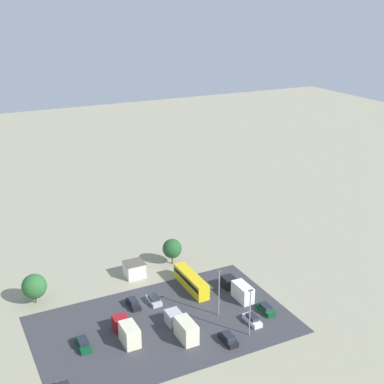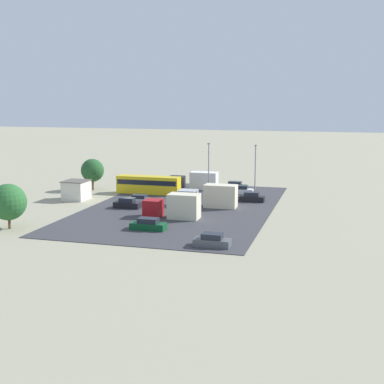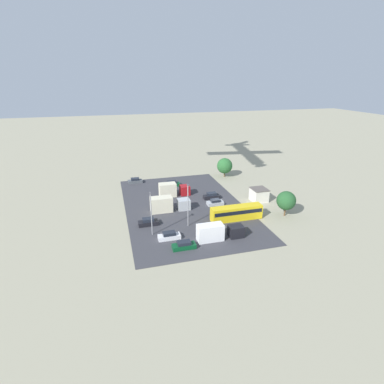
{
  "view_description": "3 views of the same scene",
  "coord_description": "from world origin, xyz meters",
  "px_view_note": "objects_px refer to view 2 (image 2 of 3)",
  "views": [
    {
      "loc": [
        32.62,
        84.89,
        56.07
      ],
      "look_at": [
        1.5,
        22.96,
        30.71
      ],
      "focal_mm": 50.0,
      "sensor_mm": 36.0,
      "label": 1
    },
    {
      "loc": [
        79.05,
        32.42,
        17.18
      ],
      "look_at": [
        5.07,
        11.63,
        3.55
      ],
      "focal_mm": 50.0,
      "sensor_mm": 36.0,
      "label": 2
    },
    {
      "loc": [
        -65.38,
        24.79,
        29.65
      ],
      "look_at": [
        1.62,
        6.06,
        2.91
      ],
      "focal_mm": 28.0,
      "sensor_mm": 36.0,
      "label": 3
    }
  ],
  "objects_px": {
    "parked_car_1": "(140,200)",
    "parked_car_2": "(148,225)",
    "shed_building": "(76,190)",
    "parked_truck_2": "(175,207)",
    "bus": "(148,184)",
    "parked_car_6": "(212,241)",
    "parked_car_3": "(235,186)",
    "parked_truck_1": "(196,181)",
    "parked_car_4": "(127,204)",
    "parked_car_0": "(252,198)",
    "parked_truck_0": "(211,197)",
    "parked_car_5": "(241,190)"
  },
  "relations": [
    {
      "from": "parked_car_1",
      "to": "parked_car_2",
      "type": "xyz_separation_m",
      "value": [
        16.24,
        7.53,
        0.05
      ]
    },
    {
      "from": "shed_building",
      "to": "parked_truck_2",
      "type": "bearing_deg",
      "value": 65.92
    },
    {
      "from": "bus",
      "to": "parked_car_6",
      "type": "distance_m",
      "value": 36.31
    },
    {
      "from": "shed_building",
      "to": "parked_car_3",
      "type": "distance_m",
      "value": 29.59
    },
    {
      "from": "parked_car_2",
      "to": "parked_truck_1",
      "type": "bearing_deg",
      "value": 4.01
    },
    {
      "from": "parked_car_4",
      "to": "parked_car_0",
      "type": "bearing_deg",
      "value": -59.44
    },
    {
      "from": "parked_car_0",
      "to": "parked_car_4",
      "type": "distance_m",
      "value": 20.82
    },
    {
      "from": "parked_car_2",
      "to": "parked_car_3",
      "type": "distance_m",
      "value": 34.18
    },
    {
      "from": "parked_car_3",
      "to": "parked_truck_0",
      "type": "distance_m",
      "value": 17.22
    },
    {
      "from": "parked_car_2",
      "to": "parked_truck_2",
      "type": "relative_size",
      "value": 0.57
    },
    {
      "from": "parked_car_3",
      "to": "parked_car_4",
      "type": "xyz_separation_m",
      "value": [
        21.69,
        -12.9,
        0.06
      ]
    },
    {
      "from": "bus",
      "to": "parked_truck_0",
      "type": "relative_size",
      "value": 1.24
    },
    {
      "from": "shed_building",
      "to": "parked_car_4",
      "type": "height_order",
      "value": "shed_building"
    },
    {
      "from": "bus",
      "to": "parked_truck_2",
      "type": "xyz_separation_m",
      "value": [
        17.72,
        10.62,
        -0.06
      ]
    },
    {
      "from": "parked_car_1",
      "to": "parked_car_3",
      "type": "distance_m",
      "value": 21.54
    },
    {
      "from": "parked_car_1",
      "to": "parked_truck_1",
      "type": "distance_m",
      "value": 16.86
    },
    {
      "from": "parked_car_1",
      "to": "parked_car_4",
      "type": "relative_size",
      "value": 0.97
    },
    {
      "from": "parked_truck_0",
      "to": "parked_car_3",
      "type": "bearing_deg",
      "value": -1.48
    },
    {
      "from": "parked_car_0",
      "to": "parked_car_3",
      "type": "height_order",
      "value": "parked_car_0"
    },
    {
      "from": "parked_car_0",
      "to": "parked_car_2",
      "type": "distance_m",
      "value": 24.79
    },
    {
      "from": "parked_car_0",
      "to": "parked_car_2",
      "type": "relative_size",
      "value": 0.91
    },
    {
      "from": "parked_car_2",
      "to": "parked_truck_1",
      "type": "height_order",
      "value": "parked_truck_1"
    },
    {
      "from": "parked_car_2",
      "to": "parked_truck_0",
      "type": "bearing_deg",
      "value": -14.97
    },
    {
      "from": "parked_car_6",
      "to": "parked_truck_2",
      "type": "relative_size",
      "value": 0.52
    },
    {
      "from": "parked_car_1",
      "to": "parked_car_6",
      "type": "relative_size",
      "value": 0.95
    },
    {
      "from": "shed_building",
      "to": "parked_car_0",
      "type": "distance_m",
      "value": 29.75
    },
    {
      "from": "shed_building",
      "to": "parked_car_5",
      "type": "relative_size",
      "value": 0.96
    },
    {
      "from": "bus",
      "to": "parked_truck_1",
      "type": "xyz_separation_m",
      "value": [
        -7.03,
        7.0,
        -0.2
      ]
    },
    {
      "from": "parked_car_0",
      "to": "parked_car_1",
      "type": "relative_size",
      "value": 1.05
    },
    {
      "from": "parked_truck_0",
      "to": "parked_car_5",
      "type": "bearing_deg",
      "value": -10.24
    },
    {
      "from": "parked_car_2",
      "to": "parked_car_6",
      "type": "distance_m",
      "value": 11.43
    },
    {
      "from": "parked_car_4",
      "to": "parked_car_6",
      "type": "xyz_separation_m",
      "value": [
        17.73,
        17.97,
        -0.03
      ]
    },
    {
      "from": "parked_car_5",
      "to": "parked_car_4",
      "type": "bearing_deg",
      "value": -40.21
    },
    {
      "from": "parked_car_1",
      "to": "parked_truck_2",
      "type": "height_order",
      "value": "parked_truck_2"
    },
    {
      "from": "parked_car_3",
      "to": "parked_car_6",
      "type": "xyz_separation_m",
      "value": [
        39.42,
        5.07,
        0.04
      ]
    },
    {
      "from": "parked_car_3",
      "to": "parked_truck_0",
      "type": "height_order",
      "value": "parked_truck_0"
    },
    {
      "from": "shed_building",
      "to": "parked_car_1",
      "type": "xyz_separation_m",
      "value": [
        0.41,
        11.65,
        -0.98
      ]
    },
    {
      "from": "parked_car_1",
      "to": "parked_car_6",
      "type": "distance_m",
      "value": 27.98
    },
    {
      "from": "parked_truck_2",
      "to": "parked_car_4",
      "type": "bearing_deg",
      "value": 63.5
    },
    {
      "from": "bus",
      "to": "parked_truck_1",
      "type": "distance_m",
      "value": 9.92
    },
    {
      "from": "parked_car_3",
      "to": "parked_car_4",
      "type": "height_order",
      "value": "parked_car_4"
    },
    {
      "from": "parked_car_3",
      "to": "parked_car_6",
      "type": "relative_size",
      "value": 1.03
    },
    {
      "from": "bus",
      "to": "parked_car_4",
      "type": "relative_size",
      "value": 2.77
    },
    {
      "from": "parked_car_3",
      "to": "parked_truck_2",
      "type": "bearing_deg",
      "value": -7.65
    },
    {
      "from": "parked_car_6",
      "to": "parked_truck_0",
      "type": "distance_m",
      "value": 22.93
    },
    {
      "from": "parked_car_5",
      "to": "parked_truck_2",
      "type": "bearing_deg",
      "value": -13.8
    },
    {
      "from": "parked_car_4",
      "to": "parked_truck_0",
      "type": "distance_m",
      "value": 13.28
    },
    {
      "from": "parked_car_0",
      "to": "parked_truck_0",
      "type": "relative_size",
      "value": 0.45
    },
    {
      "from": "parked_car_2",
      "to": "parked_truck_2",
      "type": "height_order",
      "value": "parked_truck_2"
    },
    {
      "from": "shed_building",
      "to": "parked_truck_1",
      "type": "bearing_deg",
      "value": 132.62
    }
  ]
}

